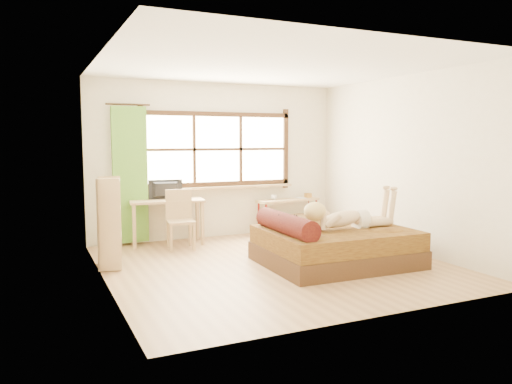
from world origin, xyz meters
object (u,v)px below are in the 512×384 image
chair (180,216)px  desk (167,205)px  woman (348,207)px  kitten (287,223)px  bed (333,245)px  bookshelf (110,222)px  pipe_shelf (289,208)px

chair → desk: bearing=114.2°
woman → kitten: bearing=171.5°
kitten → desk: 2.42m
bed → bookshelf: bookshelf is taller
bed → kitten: 0.76m
bed → chair: 2.51m
desk → chair: size_ratio=1.34×
bookshelf → desk: bearing=56.8°
bed → chair: bearing=131.9°
woman → desk: size_ratio=1.11×
bed → desk: (-1.74, 2.26, 0.37)m
woman → chair: 2.69m
desk → chair: chair is taller
woman → kitten: 0.90m
bookshelf → chair: bearing=43.3°
chair → woman: bearing=-39.4°
desk → woman: bearing=-42.6°
woman → bookshelf: bearing=160.1°
woman → pipe_shelf: woman is taller
chair → bookshelf: (-1.19, -0.78, 0.10)m
bed → woman: size_ratio=1.45×
kitten → bookshelf: 2.38m
bookshelf → bed: bearing=-11.5°
kitten → bookshelf: (-2.15, 1.02, -0.00)m
bed → desk: bearing=128.8°
chair → pipe_shelf: (2.22, 0.49, -0.06)m
kitten → pipe_shelf: (1.26, 2.29, -0.16)m
woman → kitten: (-0.87, 0.15, -0.18)m
desk → chair: bearing=-65.8°
pipe_shelf → bed: bearing=-111.3°
desk → bookshelf: (-1.08, -1.14, -0.03)m
bed → bookshelf: 3.06m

